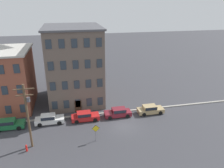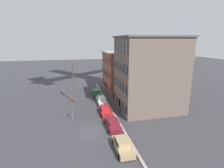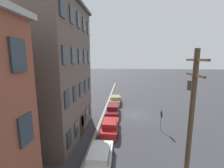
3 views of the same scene
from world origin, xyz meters
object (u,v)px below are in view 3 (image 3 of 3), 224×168
at_px(car_maroon, 113,109).
at_px(utility_pole, 191,118).
at_px(car_white, 99,158).
at_px(car_red, 110,126).
at_px(car_tan, 116,99).
at_px(caution_sign, 161,117).

relative_size(car_maroon, utility_pole, 0.50).
xyz_separation_m(car_white, car_red, (5.52, -0.27, 0.00)).
height_order(car_white, car_red, same).
xyz_separation_m(car_red, car_maroon, (5.48, 0.12, 0.00)).
distance_m(car_white, car_maroon, 10.99).
height_order(car_white, utility_pole, utility_pole).
distance_m(car_red, car_maroon, 5.48).
distance_m(car_white, car_red, 5.52).
height_order(car_tan, utility_pole, utility_pole).
bearing_deg(car_white, caution_sign, -43.23).
bearing_deg(car_tan, car_red, -179.85).
xyz_separation_m(car_white, caution_sign, (6.47, -6.09, 0.90)).
xyz_separation_m(car_maroon, caution_sign, (-4.52, -5.94, 0.90)).
bearing_deg(car_tan, car_maroon, 179.03).
bearing_deg(car_maroon, car_white, 179.24).
distance_m(car_white, utility_pole, 7.21).
bearing_deg(caution_sign, utility_pole, 176.49).
height_order(car_maroon, car_tan, same).
bearing_deg(caution_sign, car_white, 136.77).
bearing_deg(car_tan, car_white, 179.17).
xyz_separation_m(car_maroon, car_tan, (5.56, -0.09, 0.00)).
height_order(car_red, caution_sign, caution_sign).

